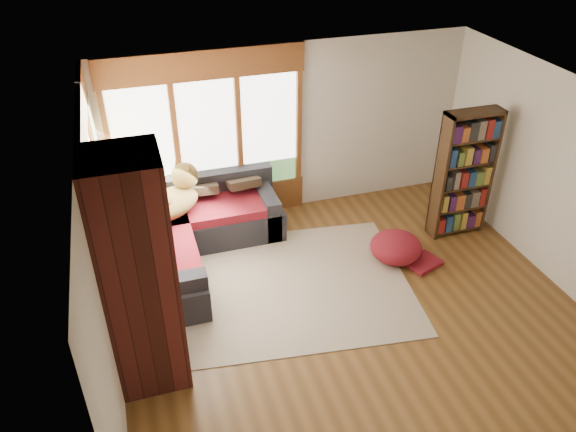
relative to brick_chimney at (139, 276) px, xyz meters
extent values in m
plane|color=brown|center=(2.40, 0.35, -1.30)|extent=(5.50, 5.50, 0.00)
plane|color=white|center=(2.40, 0.35, 1.30)|extent=(5.50, 5.50, 0.00)
cube|color=silver|center=(2.40, 2.85, 0.00)|extent=(5.50, 0.04, 2.60)
cube|color=silver|center=(2.40, -2.15, 0.00)|extent=(5.50, 0.04, 2.60)
cube|color=silver|center=(-0.35, 0.35, 0.00)|extent=(0.04, 5.00, 2.60)
cube|color=silver|center=(5.15, 0.35, 0.00)|extent=(0.04, 5.00, 2.60)
cube|color=brown|center=(1.20, 2.82, 0.05)|extent=(2.82, 0.10, 1.90)
cube|color=white|center=(1.20, 2.82, 0.05)|extent=(2.54, 0.09, 1.62)
cube|color=brown|center=(-0.32, 1.55, 0.05)|extent=(0.10, 2.62, 1.90)
cube|color=white|center=(-0.32, 1.55, 0.05)|extent=(0.09, 2.36, 1.62)
cube|color=#748255|center=(-0.29, 2.38, 0.45)|extent=(0.03, 0.72, 0.90)
cube|color=#471914|center=(0.00, 0.00, 0.00)|extent=(0.70, 0.70, 2.60)
cube|color=black|center=(0.75, 2.40, -1.09)|extent=(2.20, 0.90, 0.42)
cube|color=black|center=(0.75, 2.75, -0.69)|extent=(2.20, 0.20, 0.38)
cube|color=black|center=(1.75, 2.40, -1.00)|extent=(0.20, 0.90, 0.60)
cube|color=maroon|center=(0.65, 2.28, -0.82)|extent=(1.90, 0.66, 0.12)
cube|color=black|center=(0.10, 1.75, -1.09)|extent=(0.90, 2.20, 0.42)
cube|color=black|center=(-0.25, 1.75, -0.69)|extent=(0.20, 2.20, 0.38)
cube|color=black|center=(0.10, 0.75, -1.00)|extent=(0.90, 0.20, 0.60)
cube|color=maroon|center=(0.22, 1.40, -0.82)|extent=(0.66, 1.20, 0.12)
cube|color=maroon|center=(0.22, 2.35, -0.82)|extent=(0.66, 0.66, 0.12)
cube|color=silver|center=(1.74, 0.95, -1.29)|extent=(3.51, 2.85, 0.01)
cube|color=#3B2513|center=(4.93, 1.43, -0.35)|extent=(0.04, 0.27, 1.90)
cube|color=#3B2513|center=(4.15, 1.43, -0.35)|extent=(0.04, 0.27, 1.90)
cube|color=#3B2513|center=(4.54, 1.56, -0.35)|extent=(0.81, 0.02, 1.90)
cube|color=#3B2513|center=(4.54, 1.43, -1.24)|extent=(0.73, 0.25, 0.03)
cube|color=#3B2513|center=(4.54, 1.43, -0.88)|extent=(0.73, 0.25, 0.03)
cube|color=#3B2513|center=(4.54, 1.43, -0.52)|extent=(0.73, 0.25, 0.03)
cube|color=#3B2513|center=(4.54, 1.43, -0.16)|extent=(0.73, 0.25, 0.03)
cube|color=#3B2513|center=(4.54, 1.43, 0.20)|extent=(0.73, 0.25, 0.03)
cube|color=#3B2513|center=(4.54, 1.43, 0.56)|extent=(0.73, 0.25, 0.03)
cube|color=#726659|center=(4.54, 1.41, -0.35)|extent=(0.69, 0.19, 1.74)
ellipsoid|color=maroon|center=(3.39, 1.06, -1.10)|extent=(0.88, 0.88, 0.39)
ellipsoid|color=brown|center=(0.52, 2.24, -0.53)|extent=(1.09, 1.06, 0.31)
sphere|color=brown|center=(0.78, 2.46, -0.38)|extent=(0.53, 0.53, 0.38)
cone|color=brown|center=(0.73, 2.42, -0.23)|extent=(0.19, 0.19, 0.16)
ellipsoid|color=black|center=(0.03, 1.59, -0.56)|extent=(0.86, 0.97, 0.28)
sphere|color=black|center=(-0.12, 1.85, -0.43)|extent=(0.45, 0.45, 0.33)
cone|color=black|center=(-0.09, 1.80, -0.29)|extent=(0.17, 0.17, 0.14)
cube|color=black|center=(1.45, 2.61, -0.52)|extent=(0.45, 0.12, 0.45)
cube|color=black|center=(0.85, 2.61, -0.52)|extent=(0.45, 0.12, 0.45)
cube|color=black|center=(-0.08, 2.15, -0.52)|extent=(0.45, 0.12, 0.45)
cube|color=black|center=(-0.08, 1.05, -0.52)|extent=(0.45, 0.12, 0.45)
cube|color=maroon|center=(0.25, 2.61, -0.52)|extent=(0.42, 0.12, 0.42)
camera|label=1|loc=(0.11, -4.47, 3.39)|focal=35.00mm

